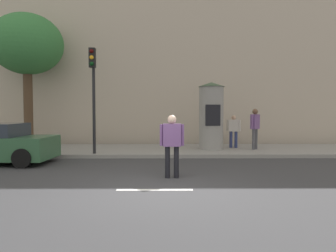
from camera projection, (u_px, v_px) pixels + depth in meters
ground_plane at (155, 190)px, 7.66m from camera, size 80.00×80.00×0.00m
sidewalk_curb at (160, 150)px, 14.64m from camera, size 36.00×4.00×0.15m
lane_markings at (155, 190)px, 7.66m from camera, size 25.80×0.16×0.01m
building_backdrop at (162, 49)px, 19.37m from camera, size 36.00×5.00×11.05m
traffic_light at (93, 83)px, 12.73m from camera, size 0.24×0.45×4.13m
poster_column at (211, 115)px, 14.34m from camera, size 1.17×1.17×2.95m
street_tree at (27, 45)px, 15.29m from camera, size 3.33×3.33×6.24m
pedestrian_in_red_top at (172, 141)px, 8.97m from camera, size 0.67×0.25×1.74m
pedestrian_in_light_jacket at (255, 125)px, 14.32m from camera, size 0.49×0.51×1.78m
pedestrian_with_backpack at (234, 129)px, 14.96m from camera, size 0.62×0.35×1.49m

